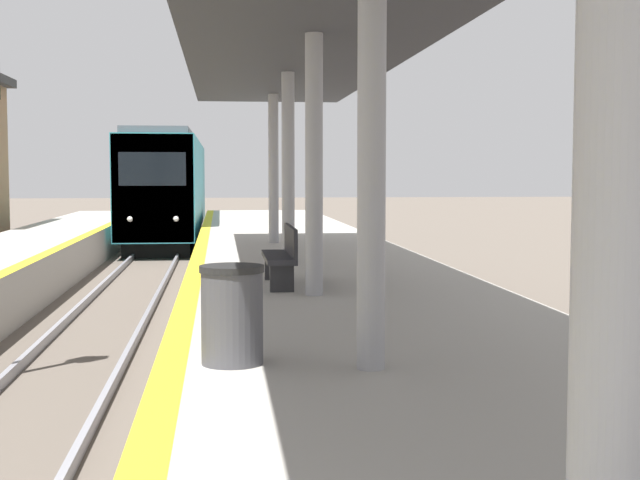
{
  "coord_description": "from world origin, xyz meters",
  "views": [
    {
      "loc": [
        2.12,
        -1.88,
        2.77
      ],
      "look_at": [
        4.27,
        17.4,
        1.32
      ],
      "focal_mm": 50.0,
      "sensor_mm": 36.0,
      "label": 1
    }
  ],
  "objects": [
    {
      "name": "station_canopy",
      "position": [
        3.43,
        10.62,
        4.7
      ],
      "size": [
        3.8,
        24.03,
        3.88
      ],
      "color": "#99999E",
      "rests_on": "platform_right"
    },
    {
      "name": "trash_bin",
      "position": [
        2.21,
        6.16,
        1.49
      ],
      "size": [
        0.59,
        0.59,
        0.9
      ],
      "color": "#4C4C51",
      "rests_on": "platform_right"
    },
    {
      "name": "train",
      "position": [
        0.0,
        35.68,
        2.18
      ],
      "size": [
        2.61,
        18.56,
        4.29
      ],
      "color": "black",
      "rests_on": "ground"
    },
    {
      "name": "bench",
      "position": [
        3.07,
        11.77,
        1.53
      ],
      "size": [
        0.44,
        1.88,
        0.92
      ],
      "color": "#28282D",
      "rests_on": "platform_right"
    }
  ]
}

